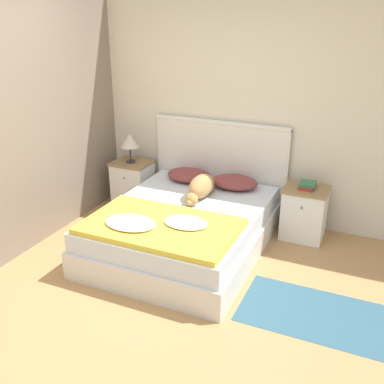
{
  "coord_description": "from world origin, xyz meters",
  "views": [
    {
      "loc": [
        1.76,
        -2.59,
        2.29
      ],
      "look_at": [
        0.03,
        1.26,
        0.55
      ],
      "focal_mm": 42.0,
      "sensor_mm": 36.0,
      "label": 1
    }
  ],
  "objects_px": {
    "bed": "(184,229)",
    "book_stack": "(307,185)",
    "pillow_left": "(189,175)",
    "dog": "(201,187)",
    "nightstand_right": "(304,213)",
    "nightstand_left": "(133,183)",
    "table_lamp": "(130,141)",
    "pillow_right": "(234,182)"
  },
  "relations": [
    {
      "from": "bed",
      "to": "book_stack",
      "type": "height_order",
      "value": "book_stack"
    },
    {
      "from": "pillow_left",
      "to": "book_stack",
      "type": "bearing_deg",
      "value": 2.15
    },
    {
      "from": "book_stack",
      "to": "dog",
      "type": "bearing_deg",
      "value": -156.02
    },
    {
      "from": "nightstand_right",
      "to": "dog",
      "type": "height_order",
      "value": "dog"
    },
    {
      "from": "nightstand_left",
      "to": "dog",
      "type": "bearing_deg",
      "value": -21.4
    },
    {
      "from": "bed",
      "to": "pillow_left",
      "type": "distance_m",
      "value": 0.83
    },
    {
      "from": "book_stack",
      "to": "bed",
      "type": "bearing_deg",
      "value": -143.68
    },
    {
      "from": "table_lamp",
      "to": "dog",
      "type": "bearing_deg",
      "value": -20.43
    },
    {
      "from": "bed",
      "to": "table_lamp",
      "type": "height_order",
      "value": "table_lamp"
    },
    {
      "from": "nightstand_left",
      "to": "pillow_left",
      "type": "height_order",
      "value": "pillow_left"
    },
    {
      "from": "pillow_right",
      "to": "book_stack",
      "type": "bearing_deg",
      "value": 3.67
    },
    {
      "from": "bed",
      "to": "dog",
      "type": "distance_m",
      "value": 0.47
    },
    {
      "from": "nightstand_right",
      "to": "pillow_right",
      "type": "relative_size",
      "value": 1.09
    },
    {
      "from": "bed",
      "to": "nightstand_left",
      "type": "relative_size",
      "value": 3.41
    },
    {
      "from": "nightstand_right",
      "to": "table_lamp",
      "type": "distance_m",
      "value": 2.17
    },
    {
      "from": "nightstand_right",
      "to": "dog",
      "type": "bearing_deg",
      "value": -157.04
    },
    {
      "from": "bed",
      "to": "nightstand_left",
      "type": "height_order",
      "value": "nightstand_left"
    },
    {
      "from": "table_lamp",
      "to": "book_stack",
      "type": "bearing_deg",
      "value": 1.17
    },
    {
      "from": "bed",
      "to": "nightstand_right",
      "type": "xyz_separation_m",
      "value": [
        1.05,
        0.75,
        0.06
      ]
    },
    {
      "from": "pillow_right",
      "to": "nightstand_right",
      "type": "bearing_deg",
      "value": 2.07
    },
    {
      "from": "book_stack",
      "to": "table_lamp",
      "type": "bearing_deg",
      "value": -178.83
    },
    {
      "from": "pillow_left",
      "to": "pillow_right",
      "type": "relative_size",
      "value": 1.0
    },
    {
      "from": "nightstand_right",
      "to": "dog",
      "type": "xyz_separation_m",
      "value": [
        -1.01,
        -0.43,
        0.28
      ]
    },
    {
      "from": "dog",
      "to": "table_lamp",
      "type": "relative_size",
      "value": 1.82
    },
    {
      "from": "dog",
      "to": "bed",
      "type": "bearing_deg",
      "value": -97.19
    },
    {
      "from": "bed",
      "to": "pillow_right",
      "type": "relative_size",
      "value": 3.72
    },
    {
      "from": "nightstand_left",
      "to": "pillow_left",
      "type": "relative_size",
      "value": 1.09
    },
    {
      "from": "bed",
      "to": "book_stack",
      "type": "bearing_deg",
      "value": 36.32
    },
    {
      "from": "pillow_right",
      "to": "bed",
      "type": "bearing_deg",
      "value": -110.77
    },
    {
      "from": "pillow_right",
      "to": "dog",
      "type": "distance_m",
      "value": 0.46
    },
    {
      "from": "nightstand_right",
      "to": "book_stack",
      "type": "distance_m",
      "value": 0.31
    },
    {
      "from": "pillow_right",
      "to": "table_lamp",
      "type": "bearing_deg",
      "value": 179.7
    },
    {
      "from": "pillow_left",
      "to": "pillow_right",
      "type": "bearing_deg",
      "value": 0.0
    },
    {
      "from": "nightstand_left",
      "to": "nightstand_right",
      "type": "bearing_deg",
      "value": 0.0
    },
    {
      "from": "nightstand_right",
      "to": "pillow_right",
      "type": "bearing_deg",
      "value": -177.93
    },
    {
      "from": "dog",
      "to": "book_stack",
      "type": "height_order",
      "value": "dog"
    },
    {
      "from": "nightstand_left",
      "to": "nightstand_right",
      "type": "height_order",
      "value": "same"
    },
    {
      "from": "bed",
      "to": "nightstand_right",
      "type": "bearing_deg",
      "value": 35.56
    },
    {
      "from": "bed",
      "to": "dog",
      "type": "xyz_separation_m",
      "value": [
        0.04,
        0.32,
        0.34
      ]
    },
    {
      "from": "book_stack",
      "to": "nightstand_left",
      "type": "bearing_deg",
      "value": -179.41
    },
    {
      "from": "nightstand_left",
      "to": "dog",
      "type": "distance_m",
      "value": 1.2
    },
    {
      "from": "dog",
      "to": "book_stack",
      "type": "relative_size",
      "value": 2.73
    }
  ]
}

